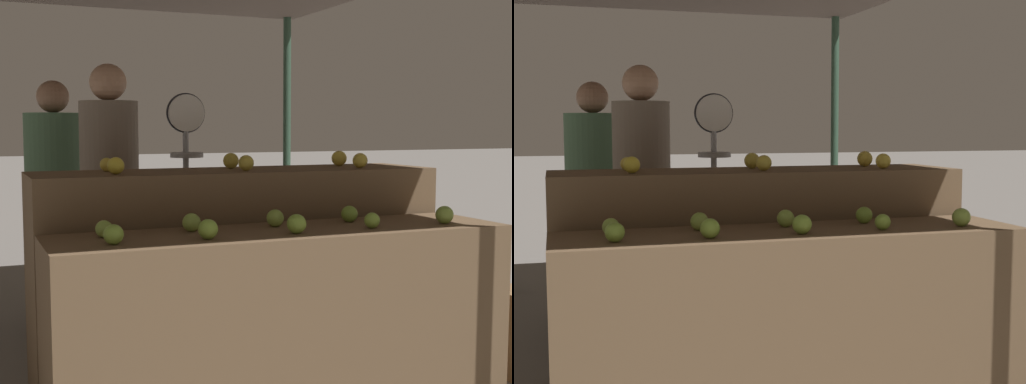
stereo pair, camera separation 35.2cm
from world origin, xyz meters
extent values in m
cylinder|color=#33513D|center=(1.43, 3.02, 1.17)|extent=(0.07, 0.07, 2.34)
cube|color=brown|center=(0.00, 0.00, 0.44)|extent=(2.16, 0.55, 0.88)
cube|color=brown|center=(0.00, 0.60, 0.56)|extent=(2.16, 0.55, 1.13)
sphere|color=#84AD3D|center=(-0.81, -0.10, 0.93)|extent=(0.08, 0.08, 0.08)
sphere|color=#84AD3D|center=(-0.41, -0.12, 0.93)|extent=(0.09, 0.09, 0.09)
sphere|color=#84AD3D|center=(0.00, -0.12, 0.93)|extent=(0.09, 0.09, 0.09)
sphere|color=#84AD3D|center=(0.40, -0.11, 0.92)|extent=(0.07, 0.07, 0.07)
sphere|color=#8EB247|center=(0.81, -0.11, 0.93)|extent=(0.09, 0.09, 0.09)
sphere|color=#8EB247|center=(-0.81, 0.10, 0.92)|extent=(0.08, 0.08, 0.08)
sphere|color=#8EB247|center=(-0.41, 0.12, 0.93)|extent=(0.08, 0.08, 0.08)
sphere|color=#8EB247|center=(0.00, 0.11, 0.93)|extent=(0.08, 0.08, 0.08)
sphere|color=#7AA338|center=(0.41, 0.12, 0.93)|extent=(0.08, 0.08, 0.08)
sphere|color=gold|center=(-0.67, 0.50, 1.17)|extent=(0.08, 0.08, 0.08)
sphere|color=gold|center=(0.01, 0.50, 1.17)|extent=(0.08, 0.08, 0.08)
sphere|color=yellow|center=(0.68, 0.48, 1.17)|extent=(0.08, 0.08, 0.08)
sphere|color=yellow|center=(-0.67, 0.72, 1.16)|extent=(0.07, 0.07, 0.07)
sphere|color=gold|center=(0.00, 0.70, 1.17)|extent=(0.09, 0.09, 0.09)
sphere|color=yellow|center=(0.67, 0.70, 1.17)|extent=(0.09, 0.09, 0.09)
cylinder|color=#99999E|center=(-0.11, 1.19, 0.73)|extent=(0.04, 0.04, 1.46)
cylinder|color=black|center=(-0.11, 1.19, 1.44)|extent=(0.24, 0.01, 0.24)
cylinder|color=silver|center=(-0.11, 1.17, 1.44)|extent=(0.22, 0.02, 0.22)
cylinder|color=#99999E|center=(-0.11, 1.17, 1.26)|extent=(0.01, 0.01, 0.14)
cylinder|color=#99999E|center=(-0.11, 1.17, 1.19)|extent=(0.20, 0.20, 0.03)
cube|color=#2D2D38|center=(-0.50, 1.51, 0.40)|extent=(0.32, 0.27, 0.81)
cylinder|color=#756656|center=(-0.50, 1.51, 1.16)|extent=(0.49, 0.49, 0.70)
sphere|color=tan|center=(-0.50, 1.51, 1.63)|extent=(0.23, 0.23, 0.23)
cube|color=#2D2D38|center=(-0.77, 2.06, 0.39)|extent=(0.32, 0.22, 0.77)
cylinder|color=#476B4C|center=(-0.77, 2.06, 1.11)|extent=(0.45, 0.45, 0.67)
sphere|color=#936B51|center=(-0.77, 2.06, 1.55)|extent=(0.22, 0.22, 0.22)
camera|label=1|loc=(-1.37, -2.93, 1.36)|focal=50.00mm
camera|label=2|loc=(-1.04, -3.05, 1.36)|focal=50.00mm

